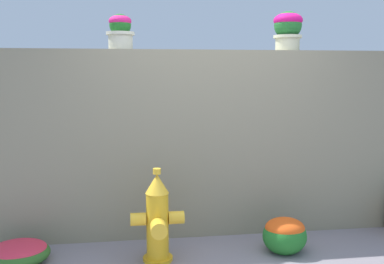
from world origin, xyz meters
TOP-DOWN VIEW (x-y plane):
  - stone_wall at (0.00, 1.28)m, footprint 6.22×0.40m
  - potted_plant_1 at (-0.86, 1.28)m, footprint 0.28×0.28m
  - potted_plant_2 at (0.88, 1.26)m, footprint 0.30×0.30m
  - fire_hydrant at (-0.55, 0.57)m, footprint 0.49×0.39m
  - flower_bush_left at (0.66, 0.59)m, footprint 0.42×0.38m
  - flower_bush_right at (-1.80, 0.68)m, footprint 0.56×0.50m

SIDE VIEW (x-z plane):
  - flower_bush_right at x=-1.80m, z-range 0.00..0.21m
  - flower_bush_left at x=0.66m, z-range 0.01..0.36m
  - fire_hydrant at x=-0.55m, z-range -0.04..0.82m
  - stone_wall at x=0.00m, z-range 0.00..1.93m
  - potted_plant_1 at x=-0.86m, z-range 1.95..2.30m
  - potted_plant_2 at x=0.88m, z-range 1.96..2.37m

